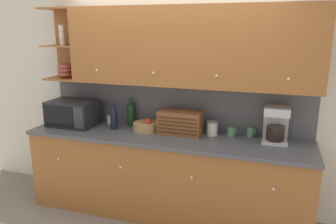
{
  "coord_description": "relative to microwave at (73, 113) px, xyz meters",
  "views": [
    {
      "loc": [
        1.1,
        -3.57,
        2.09
      ],
      "look_at": [
        0.0,
        -0.23,
        1.19
      ],
      "focal_mm": 35.0,
      "sensor_mm": 36.0,
      "label": 1
    }
  ],
  "objects": [
    {
      "name": "upper_cabinets",
      "position": [
        1.35,
        0.13,
        0.8
      ],
      "size": [
        3.11,
        0.36,
        0.84
      ],
      "color": "#935628",
      "rests_on": "backsplash_panel"
    },
    {
      "name": "storage_canister",
      "position": [
        1.67,
        0.14,
        -0.07
      ],
      "size": [
        0.12,
        0.12,
        0.15
      ],
      "color": "silver",
      "rests_on": "counter_unit"
    },
    {
      "name": "fruit_basket",
      "position": [
        0.92,
        0.07,
        -0.1
      ],
      "size": [
        0.29,
        0.29,
        0.16
      ],
      "color": "#A87F4C",
      "rests_on": "counter_unit"
    },
    {
      "name": "ground_plane",
      "position": [
        1.18,
        0.3,
        -1.1
      ],
      "size": [
        24.0,
        24.0,
        0.0
      ],
      "primitive_type": "plane",
      "color": "slate"
    },
    {
      "name": "microwave",
      "position": [
        0.0,
        0.0,
        0.0
      ],
      "size": [
        0.56,
        0.4,
        0.3
      ],
      "color": "black",
      "rests_on": "counter_unit"
    },
    {
      "name": "mug_blue_second",
      "position": [
        2.08,
        0.23,
        -0.1
      ],
      "size": [
        0.09,
        0.08,
        0.1
      ],
      "color": "#4C845B",
      "rests_on": "counter_unit"
    },
    {
      "name": "wine_bottle",
      "position": [
        0.54,
        0.01,
        -0.01
      ],
      "size": [
        0.08,
        0.08,
        0.3
      ],
      "color": "black",
      "rests_on": "counter_unit"
    },
    {
      "name": "counter_unit",
      "position": [
        1.18,
        -0.03,
        -0.62
      ],
      "size": [
        3.13,
        0.69,
        0.95
      ],
      "color": "#935628",
      "rests_on": "ground_plane"
    },
    {
      "name": "bread_box",
      "position": [
        1.33,
        0.08,
        -0.02
      ],
      "size": [
        0.48,
        0.26,
        0.26
      ],
      "color": "brown",
      "rests_on": "counter_unit"
    },
    {
      "name": "mug_patterned_third",
      "position": [
        1.88,
        0.18,
        -0.1
      ],
      "size": [
        0.11,
        0.09,
        0.1
      ],
      "color": "#4C845B",
      "rests_on": "counter_unit"
    },
    {
      "name": "coffee_maker",
      "position": [
        2.33,
        0.13,
        0.04
      ],
      "size": [
        0.25,
        0.24,
        0.38
      ],
      "color": "#B7B7BC",
      "rests_on": "counter_unit"
    },
    {
      "name": "backsplash_panel",
      "position": [
        1.18,
        0.29,
        0.12
      ],
      "size": [
        3.11,
        0.01,
        0.54
      ],
      "color": "#4C4C51",
      "rests_on": "counter_unit"
    },
    {
      "name": "mug",
      "position": [
        0.39,
        0.21,
        -0.1
      ],
      "size": [
        0.11,
        0.09,
        0.1
      ],
      "color": "silver",
      "rests_on": "counter_unit"
    },
    {
      "name": "second_wine_bottle",
      "position": [
        0.66,
        0.22,
        0.0
      ],
      "size": [
        0.09,
        0.09,
        0.34
      ],
      "color": "#19381E",
      "rests_on": "counter_unit"
    },
    {
      "name": "wall_back",
      "position": [
        1.18,
        0.33,
        0.2
      ],
      "size": [
        5.51,
        0.06,
        2.6
      ],
      "color": "beige",
      "rests_on": "ground_plane"
    }
  ]
}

